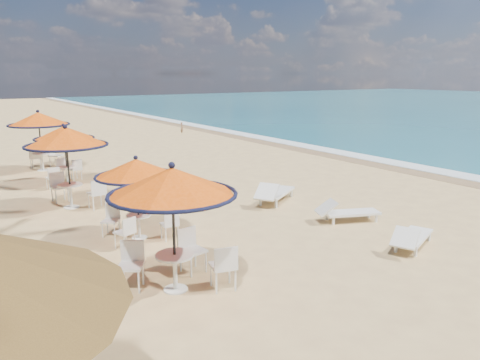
# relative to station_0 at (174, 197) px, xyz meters

# --- Properties ---
(ground) EXTENTS (160.00, 160.00, 0.00)m
(ground) POSITION_rel_station_0_xyz_m (5.21, -0.08, -1.88)
(ground) COLOR tan
(ground) RESTS_ON ground
(foam_strip) EXTENTS (1.20, 140.00, 0.04)m
(foam_strip) POSITION_rel_station_0_xyz_m (14.51, 9.92, -1.88)
(foam_strip) COLOR white
(foam_strip) RESTS_ON ground
(wetsand_band) EXTENTS (1.40, 140.00, 0.02)m
(wetsand_band) POSITION_rel_station_0_xyz_m (13.61, 9.92, -1.88)
(wetsand_band) COLOR olive
(wetsand_band) RESTS_ON ground
(station_0) EXTENTS (2.46, 2.46, 2.56)m
(station_0) POSITION_rel_station_0_xyz_m (0.00, 0.00, 0.00)
(station_0) COLOR black
(station_0) RESTS_ON ground
(station_1) EXTENTS (2.08, 2.08, 2.17)m
(station_1) POSITION_rel_station_0_xyz_m (0.47, 3.16, -0.29)
(station_1) COLOR black
(station_1) RESTS_ON ground
(station_2) EXTENTS (2.53, 2.53, 2.63)m
(station_2) POSITION_rel_station_0_xyz_m (-0.20, 7.08, 0.13)
(station_2) COLOR black
(station_2) RESTS_ON ground
(station_3) EXTENTS (2.23, 2.28, 2.32)m
(station_3) POSITION_rel_station_0_xyz_m (0.51, 10.57, -0.18)
(station_3) COLOR black
(station_3) RESTS_ON ground
(station_4) EXTENTS (2.54, 2.54, 2.65)m
(station_4) POSITION_rel_station_0_xyz_m (0.29, 13.80, 0.15)
(station_4) COLOR black
(station_4) RESTS_ON ground
(lounger_near) EXTENTS (1.89, 1.19, 0.65)m
(lounger_near) POSITION_rel_station_0_xyz_m (5.69, -1.19, -1.57)
(lounger_near) COLOR white
(lounger_near) RESTS_ON ground
(lounger_mid) EXTENTS (1.91, 1.24, 0.66)m
(lounger_mid) POSITION_rel_station_0_xyz_m (5.94, 1.20, -1.57)
(lounger_mid) COLOR white
(lounger_mid) RESTS_ON ground
(lounger_far) EXTENTS (2.16, 1.67, 0.76)m
(lounger_far) POSITION_rel_station_0_xyz_m (5.47, 3.93, -1.52)
(lounger_far) COLOR white
(lounger_far) RESTS_ON ground
(person) EXTENTS (0.24, 0.33, 0.85)m
(person) POSITION_rel_station_0_xyz_m (11.26, 22.10, -1.45)
(person) COLOR #936B4B
(person) RESTS_ON ground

